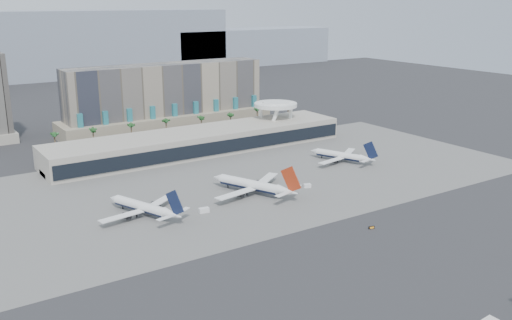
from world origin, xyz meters
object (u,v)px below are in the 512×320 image
airliner_centre (253,185)px  airliner_left (144,207)px  airliner_right (341,155)px  taxiway_sign (372,228)px  service_vehicle_a (204,210)px  service_vehicle_b (307,186)px

airliner_centre → airliner_left: bearing=154.8°
airliner_centre → airliner_right: 68.44m
airliner_left → taxiway_sign: (64.91, -58.79, -2.99)m
service_vehicle_a → taxiway_sign: (43.78, -48.59, -0.46)m
taxiway_sign → airliner_centre: bearing=121.7°
airliner_centre → airliner_right: airliner_centre is taller
airliner_left → service_vehicle_b: (74.78, -7.98, -2.68)m
airliner_right → service_vehicle_a: 98.39m
service_vehicle_a → service_vehicle_b: service_vehicle_a is taller
service_vehicle_b → airliner_centre: bearing=-175.8°
airliner_right → taxiway_sign: bearing=-147.1°
airliner_left → airliner_centre: 49.87m
airliner_right → service_vehicle_b: (-41.23, -23.74, -2.48)m
airliner_left → service_vehicle_b: size_ratio=11.71×
taxiway_sign → airliner_right: bearing=72.5°
taxiway_sign → service_vehicle_a: bearing=148.9°
airliner_left → airliner_centre: bearing=-23.3°
service_vehicle_a → service_vehicle_b: (53.64, 2.22, -0.15)m
airliner_right → taxiway_sign: 90.42m
airliner_left → service_vehicle_b: bearing=-27.4°
taxiway_sign → airliner_left: bearing=154.7°
airliner_centre → airliner_right: (66.18, 17.44, -0.62)m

